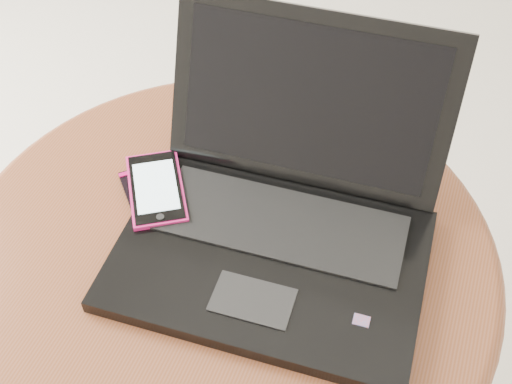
% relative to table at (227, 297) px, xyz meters
% --- Properties ---
extents(table, '(0.69, 0.69, 0.55)m').
position_rel_table_xyz_m(table, '(0.00, 0.00, 0.00)').
color(table, '#4E2417').
rests_on(table, ground).
extents(laptop, '(0.38, 0.36, 0.23)m').
position_rel_table_xyz_m(laptop, '(0.06, 0.04, 0.16)').
color(laptop, black).
rests_on(laptop, table).
extents(phone_black, '(0.14, 0.14, 0.01)m').
position_rel_table_xyz_m(phone_black, '(-0.11, 0.03, 0.12)').
color(phone_black, black).
rests_on(phone_black, table).
extents(phone_pink, '(0.13, 0.14, 0.02)m').
position_rel_table_xyz_m(phone_pink, '(-0.11, 0.04, 0.14)').
color(phone_pink, '#CE1B6B').
rests_on(phone_pink, phone_black).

